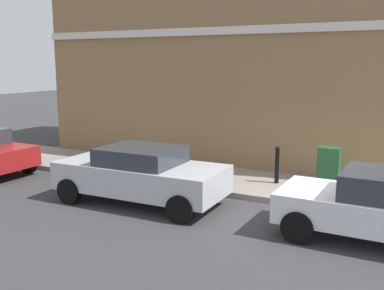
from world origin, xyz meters
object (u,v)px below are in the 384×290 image
Objects in this scene: car_white at (384,206)px; bollard_near_cabinet at (277,163)px; utility_cabinet at (329,171)px; car_silver at (141,174)px.

bollard_near_cabinet is (2.78, 2.94, -0.02)m from car_white.
bollard_near_cabinet is at bearing -42.26° from car_white.
utility_cabinet is (2.68, 1.54, -0.04)m from car_white.
car_white reaches higher than bollard_near_cabinet.
utility_cabinet is 1.41m from bollard_near_cabinet.
car_silver is at bearing 137.20° from bollard_near_cabinet.
car_white is at bearing 179.57° from car_silver.
car_silver reaches higher than bollard_near_cabinet.
car_silver reaches higher than utility_cabinet.
car_white is at bearing -150.21° from utility_cabinet.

